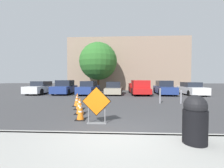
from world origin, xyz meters
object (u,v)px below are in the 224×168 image
Objects in this scene: traffic_cone_second at (80,106)px; road_closed_sign at (96,104)px; parked_car_second at (65,88)px; bollard_second at (181,97)px; bollard_nearest at (160,95)px; parked_car_third at (89,88)px; parked_car_fifth at (164,88)px; traffic_cone_nearest at (80,112)px; traffic_cone_fourth at (77,100)px; parked_car_nearest at (41,88)px; trash_bin at (195,119)px; pickup_truck at (139,88)px; traffic_cone_third at (79,104)px; parked_car_fourth at (114,89)px; traffic_cone_fifth at (77,98)px; parked_car_sixth at (191,89)px.

road_closed_sign is at bearing -55.86° from traffic_cone_second.
bollard_second is (10.89, -6.41, -0.25)m from parked_car_second.
parked_car_third is at bearing 136.51° from bollard_nearest.
road_closed_sign is 0.31× the size of parked_car_fifth.
traffic_cone_nearest is 0.92× the size of traffic_cone_fourth.
road_closed_sign is 0.31× the size of parked_car_nearest.
parked_car_second is 3.65× the size of trash_bin.
parked_car_second is 4.08× the size of bollard_nearest.
pickup_truck reaches higher than road_closed_sign.
traffic_cone_second reaches higher than traffic_cone_nearest.
bollard_nearest is (5.70, 1.39, 0.19)m from traffic_cone_fourth.
traffic_cone_fourth is at bearing 114.21° from parked_car_second.
parked_car_third is 5.80m from pickup_truck.
traffic_cone_third is 0.14× the size of parked_car_second.
parked_car_fourth is at bearing 3.06° from parked_car_fifth.
traffic_cone_third is 6.40m from trash_bin.
trash_bin reaches higher than bollard_second.
parked_car_third is 10.10m from bollard_second.
parked_car_third reaches higher than traffic_cone_fifth.
parked_car_sixth reaches higher than traffic_cone_third.
traffic_cone_fifth is at bearing 30.71° from parked_car_sixth.
traffic_cone_fifth is at bearing 42.01° from parked_car_fifth.
traffic_cone_third is at bearing 131.91° from trash_bin.
parked_car_second is at bearing 115.73° from road_closed_sign.
bollard_nearest is (6.51, -6.17, -0.13)m from parked_car_third.
road_closed_sign is 2.40× the size of traffic_cone_third.
parked_car_third is (-1.22, 8.54, 0.41)m from traffic_cone_third.
road_closed_sign is 11.57m from parked_car_fourth.
traffic_cone_second is 6.07m from bollard_nearest.
traffic_cone_fifth is at bearing 108.03° from traffic_cone_second.
road_closed_sign reaches higher than traffic_cone_third.
road_closed_sign is 1.57× the size of bollard_second.
bollard_nearest is at bearing 153.92° from parked_car_nearest.
road_closed_sign reaches higher than trash_bin.
parked_car_nearest is 1.01× the size of parked_car_fifth.
parked_car_nearest is (-7.68, 11.10, 0.35)m from traffic_cone_nearest.
parked_car_fourth is 13.77m from trash_bin.
parked_car_third is at bearing 96.08° from traffic_cone_fourth.
parked_car_sixth reaches higher than traffic_cone_second.
traffic_cone_nearest is 0.96× the size of traffic_cone_fifth.
traffic_cone_fourth is 0.18× the size of parked_car_sixth.
trash_bin is (3.90, -3.58, 0.35)m from traffic_cone_second.
pickup_truck is 5.12× the size of bollard_nearest.
parked_car_fifth is 6.80m from bollard_nearest.
parked_car_sixth reaches higher than traffic_cone_fifth.
traffic_cone_second is 3.47m from traffic_cone_fifth.
bollard_second is at bearing 1.86° from traffic_cone_fifth.
bollard_nearest is at bearing 35.72° from traffic_cone_second.
parked_car_second is 1.00× the size of parked_car_sixth.
parked_car_fourth is at bearing 84.82° from traffic_cone_nearest.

